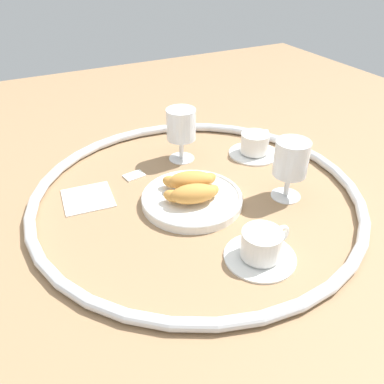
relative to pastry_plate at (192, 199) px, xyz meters
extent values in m
plane|color=#997551|center=(0.02, 0.01, -0.01)|extent=(2.20, 2.20, 0.00)
torus|color=silver|center=(0.02, 0.01, 0.00)|extent=(0.75, 0.75, 0.02)
cylinder|color=white|center=(0.00, 0.00, 0.00)|extent=(0.23, 0.23, 0.02)
torus|color=white|center=(0.00, 0.00, 0.01)|extent=(0.23, 0.23, 0.01)
ellipsoid|color=#CC893D|center=(-0.01, -0.03, 0.03)|extent=(0.11, 0.07, 0.04)
ellipsoid|color=#CC893D|center=(0.03, -0.02, 0.02)|extent=(0.05, 0.04, 0.03)
ellipsoid|color=#CC893D|center=(-0.05, 0.00, 0.02)|extent=(0.05, 0.05, 0.03)
ellipsoid|color=#CC893D|center=(0.01, 0.03, 0.03)|extent=(0.11, 0.08, 0.04)
ellipsoid|color=#CC893D|center=(0.05, 0.02, 0.02)|extent=(0.05, 0.04, 0.03)
ellipsoid|color=#CC893D|center=(-0.03, 0.05, 0.02)|extent=(0.05, 0.05, 0.03)
cylinder|color=white|center=(0.26, 0.13, -0.01)|extent=(0.14, 0.14, 0.01)
cylinder|color=white|center=(0.26, 0.13, 0.02)|extent=(0.08, 0.08, 0.05)
cylinder|color=brown|center=(0.26, 0.13, 0.05)|extent=(0.07, 0.07, 0.01)
torus|color=white|center=(0.30, 0.15, 0.03)|extent=(0.04, 0.02, 0.04)
cylinder|color=white|center=(0.03, -0.22, -0.01)|extent=(0.14, 0.14, 0.01)
cylinder|color=white|center=(0.03, -0.22, 0.02)|extent=(0.08, 0.08, 0.05)
cylinder|color=brown|center=(0.03, -0.22, 0.05)|extent=(0.07, 0.07, 0.01)
torus|color=white|center=(0.08, -0.21, 0.03)|extent=(0.04, 0.01, 0.04)
cylinder|color=white|center=(0.21, -0.07, -0.01)|extent=(0.07, 0.07, 0.01)
cylinder|color=white|center=(0.21, -0.07, 0.02)|extent=(0.01, 0.01, 0.05)
cylinder|color=white|center=(0.21, -0.07, 0.09)|extent=(0.08, 0.08, 0.08)
cylinder|color=yellow|center=(0.21, -0.07, 0.08)|extent=(0.07, 0.07, 0.05)
cylinder|color=white|center=(0.07, 0.20, -0.01)|extent=(0.07, 0.07, 0.01)
cylinder|color=white|center=(0.07, 0.20, 0.02)|extent=(0.01, 0.01, 0.05)
cylinder|color=white|center=(0.07, 0.20, 0.09)|extent=(0.08, 0.08, 0.08)
cylinder|color=#E0CC4C|center=(0.07, 0.20, 0.07)|extent=(0.07, 0.07, 0.05)
cube|color=white|center=(-0.08, 0.17, -0.01)|extent=(0.05, 0.04, 0.01)
cube|color=silver|center=(-0.21, 0.12, -0.01)|extent=(0.12, 0.12, 0.01)
camera|label=1|loc=(-0.33, -0.65, 0.50)|focal=37.13mm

